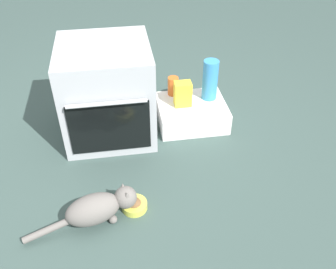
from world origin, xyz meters
The scene contains 8 objects.
ground centered at (0.00, 0.00, 0.00)m, with size 8.00×8.00×0.00m, color #384C47.
oven centered at (0.01, 0.35, 0.33)m, with size 0.60×0.64×0.65m.
pantry_cabinet centered at (0.61, 0.36, 0.08)m, with size 0.49×0.41×0.16m, color white.
food_bowl centered at (0.11, -0.41, 0.03)m, with size 0.15×0.15×0.08m.
cat centered at (-0.08, -0.46, 0.10)m, with size 0.61×0.24×0.19m.
snack_bag centered at (0.53, 0.36, 0.25)m, with size 0.12×0.09×0.18m, color yellow.
water_bottle centered at (0.75, 0.43, 0.31)m, with size 0.11×0.11×0.30m, color #388CD1.
sauce_jar centered at (0.49, 0.52, 0.23)m, with size 0.08×0.08×0.14m, color #D16023.
Camera 1 is at (0.08, -1.81, 1.64)m, focal length 39.25 mm.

